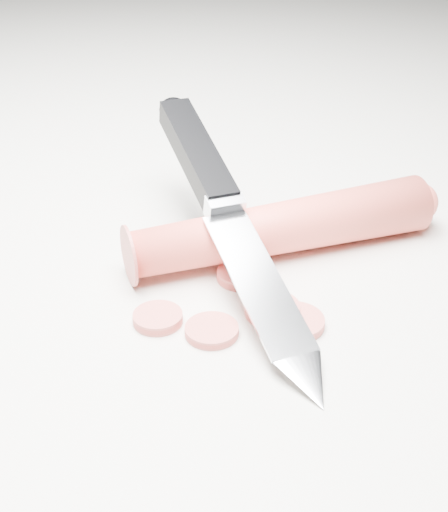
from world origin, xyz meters
The scene contains 8 objects.
ground centered at (0.00, 0.00, 0.00)m, with size 2.40×2.40×0.00m, color silver.
carrot centered at (0.03, 0.04, 0.02)m, with size 0.04×0.04×0.22m, color #E84539.
carrot_slice_0 centered at (0.06, -0.03, 0.00)m, with size 0.04×0.04×0.01m, color #C34E46.
carrot_slice_1 centered at (0.08, -0.03, 0.00)m, with size 0.04×0.04×0.01m, color #C34E46.
carrot_slice_2 centered at (0.02, 0.00, 0.00)m, with size 0.03×0.03×0.01m, color #C34E46.
carrot_slice_3 centered at (0.04, -0.06, 0.00)m, with size 0.03×0.03×0.01m, color #C34E46.
carrot_slice_4 centered at (0.00, -0.07, 0.00)m, with size 0.03×0.03×0.01m, color #C34E46.
kitchen_knife centered at (0.02, 0.00, 0.04)m, with size 0.24×0.21×0.09m, color silver, non-canonical shape.
Camera 1 is at (0.21, -0.36, 0.27)m, focal length 50.00 mm.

